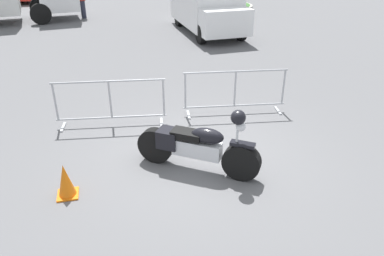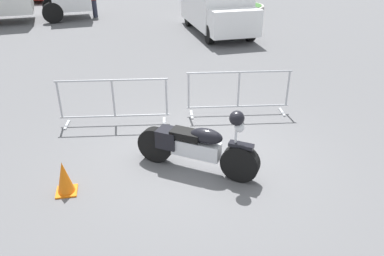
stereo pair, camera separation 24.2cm
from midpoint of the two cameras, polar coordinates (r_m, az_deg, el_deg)
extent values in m
plane|color=#5B5B5E|center=(7.25, -0.03, -4.47)|extent=(120.00, 120.00, 0.00)
cylinder|color=black|center=(6.52, 6.48, -5.21)|extent=(0.67, 0.53, 0.67)
cylinder|color=black|center=(7.01, -6.52, -2.67)|extent=(0.67, 0.53, 0.67)
cube|color=silver|center=(6.67, -0.27, -3.15)|extent=(0.88, 0.70, 0.29)
ellipsoid|color=black|center=(6.46, 1.29, -1.20)|extent=(0.64, 0.55, 0.27)
cube|color=black|center=(6.60, -1.81, -0.96)|extent=(0.62, 0.55, 0.13)
cube|color=black|center=(6.80, -4.59, -1.54)|extent=(0.50, 0.49, 0.34)
cube|color=black|center=(6.33, 6.65, -2.49)|extent=(0.43, 0.36, 0.06)
cylinder|color=silver|center=(6.29, 5.79, -1.20)|extent=(0.06, 0.06, 0.47)
sphere|color=silver|center=(6.19, 6.34, 0.21)|extent=(0.17, 0.17, 0.17)
sphere|color=black|center=(6.13, 5.94, 1.60)|extent=(0.25, 0.25, 0.25)
cylinder|color=#9EA0A5|center=(8.22, -13.49, 6.92)|extent=(2.42, 0.33, 0.04)
cylinder|color=#9EA0A5|center=(8.55, -12.88, 1.59)|extent=(2.42, 0.33, 0.04)
cylinder|color=#9EA0A5|center=(8.61, -20.88, 3.70)|extent=(0.05, 0.05, 0.85)
cylinder|color=#9EA0A5|center=(8.38, -13.18, 4.20)|extent=(0.05, 0.05, 0.85)
cylinder|color=#9EA0A5|center=(8.31, -5.18, 4.63)|extent=(0.05, 0.05, 0.85)
cube|color=#9EA0A5|center=(8.84, -19.79, 0.12)|extent=(0.11, 0.44, 0.03)
cube|color=#9EA0A5|center=(8.56, -5.48, 0.85)|extent=(0.11, 0.44, 0.03)
cylinder|color=#9EA0A5|center=(8.65, 5.92, 8.56)|extent=(2.42, 0.33, 0.04)
cylinder|color=#9EA0A5|center=(8.96, 5.66, 3.42)|extent=(2.42, 0.33, 0.04)
cylinder|color=#9EA0A5|center=(8.64, -1.83, 5.66)|extent=(0.05, 0.05, 0.85)
cylinder|color=#9EA0A5|center=(8.80, 5.79, 5.94)|extent=(0.05, 0.05, 0.85)
cylinder|color=#9EA0A5|center=(9.10, 13.03, 6.11)|extent=(0.05, 0.05, 0.85)
cube|color=#9EA0A5|center=(8.89, -1.32, 2.03)|extent=(0.11, 0.44, 0.03)
cube|color=#9EA0A5|center=(9.31, 12.23, 2.61)|extent=(0.11, 0.44, 0.03)
cylinder|color=black|center=(21.59, -22.51, 16.64)|extent=(0.99, 0.42, 0.96)
cylinder|color=black|center=(19.68, -22.39, 15.77)|extent=(0.99, 0.42, 0.96)
cube|color=white|center=(16.97, 1.51, 18.97)|extent=(2.29, 4.23, 2.00)
cube|color=white|center=(14.74, 4.68, 15.72)|extent=(1.96, 1.03, 1.00)
cylinder|color=black|center=(15.52, 7.04, 14.40)|extent=(0.29, 0.74, 0.72)
cylinder|color=black|center=(14.93, 0.94, 14.07)|extent=(0.29, 0.74, 0.72)
cylinder|color=black|center=(18.52, 2.82, 16.70)|extent=(0.29, 0.74, 0.72)
cylinder|color=black|center=(18.03, -2.43, 16.41)|extent=(0.29, 0.74, 0.72)
cylinder|color=#262838|center=(20.59, -16.59, 16.94)|extent=(0.32, 0.32, 0.85)
cylinder|color=#ADA89E|center=(22.98, 4.55, 18.04)|extent=(3.31, 3.31, 0.14)
cylinder|color=#38662D|center=(22.97, 4.56, 18.24)|extent=(3.05, 3.05, 0.02)
sphere|color=#33702D|center=(22.17, 4.40, 18.78)|extent=(0.81, 0.81, 0.81)
cube|color=orange|center=(6.64, -19.38, -9.53)|extent=(0.34, 0.34, 0.03)
cone|color=orange|center=(6.47, -19.78, -7.44)|extent=(0.28, 0.28, 0.56)
camera|label=1|loc=(0.12, -91.00, -0.52)|focal=35.00mm
camera|label=2|loc=(0.12, 89.00, 0.52)|focal=35.00mm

